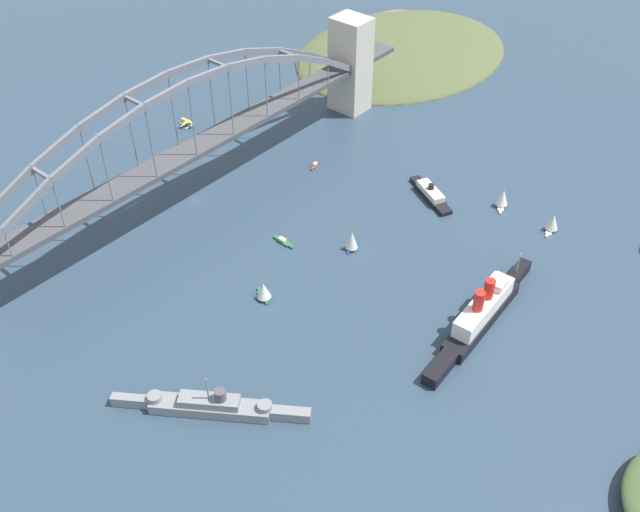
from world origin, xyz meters
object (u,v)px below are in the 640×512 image
at_px(ocean_liner, 482,312).
at_px(small_boat_5, 283,241).
at_px(seaplane_taxiing_near_bridge, 187,123).
at_px(small_boat_1, 264,291).
at_px(small_boat_3, 553,222).
at_px(naval_cruiser, 212,406).
at_px(small_boat_2, 352,240).
at_px(harbor_ferry_steamer, 431,194).
at_px(harbor_arch_bridge, 188,150).
at_px(small_boat_6, 502,198).
at_px(small_boat_4, 315,165).

relative_size(ocean_liner, small_boat_5, 6.75).
xyz_separation_m(seaplane_taxiing_near_bridge, small_boat_5, (41.79, 111.90, -1.16)).
bearing_deg(small_boat_1, small_boat_3, 149.57).
xyz_separation_m(small_boat_3, small_boat_5, (86.42, -88.18, -3.96)).
distance_m(naval_cruiser, small_boat_5, 95.91).
distance_m(small_boat_1, small_boat_2, 48.87).
bearing_deg(harbor_ferry_steamer, small_boat_2, -4.82).
bearing_deg(small_boat_2, small_boat_3, 138.67).
bearing_deg(harbor_arch_bridge, small_boat_1, 69.00).
bearing_deg(small_boat_6, small_boat_4, -71.02).
relative_size(seaplane_taxiing_near_bridge, small_boat_2, 0.84).
bearing_deg(harbor_ferry_steamer, small_boat_5, -23.28).
relative_size(harbor_arch_bridge, naval_cruiser, 5.10).
relative_size(small_boat_3, small_boat_5, 0.85).
bearing_deg(small_boat_4, harbor_arch_bridge, -22.95).
relative_size(small_boat_1, small_boat_2, 0.92).
relative_size(ocean_liner, small_boat_2, 7.25).
height_order(harbor_ferry_steamer, small_boat_5, harbor_ferry_steamer).
xyz_separation_m(naval_cruiser, small_boat_3, (-171.45, 43.87, 1.59)).
bearing_deg(small_boat_5, small_boat_2, 121.55).
bearing_deg(small_boat_3, seaplane_taxiing_near_bridge, -77.42).
xyz_separation_m(naval_cruiser, small_boat_4, (-141.79, -74.17, -2.43)).
height_order(harbor_ferry_steamer, small_boat_1, small_boat_1).
bearing_deg(small_boat_3, small_boat_6, -93.63).
height_order(naval_cruiser, small_boat_4, naval_cruiser).
distance_m(naval_cruiser, small_boat_1, 58.94).
bearing_deg(harbor_arch_bridge, ocean_liner, 96.48).
height_order(small_boat_2, small_boat_3, small_boat_2).
relative_size(harbor_arch_bridge, small_boat_2, 27.11).
bearing_deg(naval_cruiser, harbor_arch_bridge, -129.24).
bearing_deg(harbor_arch_bridge, seaplane_taxiing_near_bridge, -128.76).
height_order(seaplane_taxiing_near_bridge, small_boat_4, seaplane_taxiing_near_bridge).
relative_size(harbor_arch_bridge, seaplane_taxiing_near_bridge, 32.31).
height_order(naval_cruiser, small_boat_1, naval_cruiser).
bearing_deg(small_boat_2, small_boat_4, -125.73).
xyz_separation_m(ocean_liner, small_boat_1, (45.37, -75.12, -1.47)).
relative_size(naval_cruiser, small_boat_5, 4.95).
xyz_separation_m(harbor_arch_bridge, small_boat_4, (-60.33, 25.55, -27.89)).
bearing_deg(small_boat_2, naval_cruiser, 10.00).
bearing_deg(small_boat_6, small_boat_2, -25.87).
relative_size(naval_cruiser, small_boat_3, 5.80).
bearing_deg(harbor_ferry_steamer, harbor_arch_bridge, -48.70).
height_order(small_boat_2, small_boat_5, small_boat_2).
distance_m(small_boat_2, small_boat_4, 69.53).
bearing_deg(harbor_ferry_steamer, seaplane_taxiing_near_bridge, -77.88).
bearing_deg(small_boat_5, ocean_liner, 98.12).
bearing_deg(small_boat_1, naval_cruiser, 25.84).
height_order(harbor_ferry_steamer, small_boat_3, small_boat_3).
xyz_separation_m(seaplane_taxiing_near_bridge, small_boat_4, (-14.97, 82.04, -1.23)).
bearing_deg(ocean_liner, seaplane_taxiing_near_bridge, -97.87).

